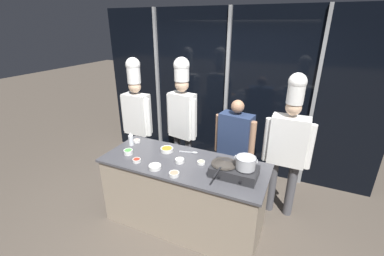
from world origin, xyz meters
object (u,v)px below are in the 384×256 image
at_px(prep_bowl_chili_flakes, 137,160).
at_px(person_guest, 235,142).
at_px(frying_pan, 224,163).
at_px(chef_sous, 182,112).
at_px(prep_bowl_noodles, 180,160).
at_px(prep_bowl_mushrooms, 174,174).
at_px(prep_bowl_onion, 155,167).
at_px(portable_stove, 234,171).
at_px(prep_bowl_shrimp, 137,141).
at_px(stock_pot, 246,162).
at_px(prep_bowl_scallions, 128,152).
at_px(chef_head, 137,112).
at_px(serving_spoon_slotted, 192,152).
at_px(prep_bowl_carrots, 167,149).
at_px(squeeze_bottle_clear, 131,139).
at_px(prep_bowl_ginger, 201,162).

height_order(prep_bowl_chili_flakes, person_guest, person_guest).
bearing_deg(frying_pan, chef_sous, 137.72).
xyz_separation_m(prep_bowl_noodles, person_guest, (0.45, 0.81, -0.02)).
bearing_deg(prep_bowl_mushrooms, prep_bowl_noodles, 105.47).
bearing_deg(prep_bowl_onion, prep_bowl_chili_flakes, 171.49).
height_order(portable_stove, frying_pan, frying_pan).
xyz_separation_m(frying_pan, prep_bowl_shrimp, (-1.36, 0.27, -0.12)).
bearing_deg(portable_stove, prep_bowl_chili_flakes, -170.47).
relative_size(stock_pot, prep_bowl_scallions, 2.05).
height_order(stock_pot, chef_head, chef_head).
bearing_deg(chef_head, chef_sous, -171.44).
bearing_deg(chef_head, serving_spoon_slotted, 159.55).
relative_size(prep_bowl_onion, serving_spoon_slotted, 0.59).
bearing_deg(chef_head, prep_bowl_onion, 134.57).
distance_m(prep_bowl_shrimp, prep_bowl_noodles, 0.84).
relative_size(prep_bowl_onion, prep_bowl_carrots, 0.86).
bearing_deg(stock_pot, serving_spoon_slotted, 158.70).
xyz_separation_m(squeeze_bottle_clear, prep_bowl_mushrooms, (0.89, -0.43, -0.06)).
distance_m(serving_spoon_slotted, person_guest, 0.67).
height_order(prep_bowl_shrimp, chef_sous, chef_sous).
bearing_deg(squeeze_bottle_clear, chef_head, 118.12).
bearing_deg(prep_bowl_onion, squeeze_bottle_clear, 147.98).
distance_m(frying_pan, prep_bowl_scallions, 1.25).
relative_size(frying_pan, serving_spoon_slotted, 2.06).
bearing_deg(portable_stove, frying_pan, -177.22).
distance_m(frying_pan, prep_bowl_noodles, 0.57).
relative_size(prep_bowl_ginger, chef_sous, 0.05).
bearing_deg(serving_spoon_slotted, chef_head, 158.75).
xyz_separation_m(stock_pot, squeeze_bottle_clear, (-1.60, 0.16, -0.11)).
height_order(prep_bowl_mushrooms, prep_bowl_shrimp, prep_bowl_mushrooms).
distance_m(chef_head, chef_sous, 0.76).
relative_size(prep_bowl_chili_flakes, person_guest, 0.07).
bearing_deg(portable_stove, prep_bowl_shrimp, 169.96).
bearing_deg(prep_bowl_onion, stock_pot, 13.54).
height_order(prep_bowl_shrimp, prep_bowl_noodles, prep_bowl_noodles).
height_order(portable_stove, prep_bowl_noodles, portable_stove).
xyz_separation_m(prep_bowl_ginger, prep_bowl_shrimp, (-1.05, 0.17, 0.00)).
distance_m(prep_bowl_shrimp, person_guest, 1.38).
xyz_separation_m(portable_stove, stock_pot, (0.12, 0.00, 0.13)).
bearing_deg(prep_bowl_chili_flakes, prep_bowl_shrimp, 125.81).
xyz_separation_m(portable_stove, prep_bowl_chili_flakes, (-1.15, -0.19, -0.04)).
height_order(portable_stove, prep_bowl_carrots, portable_stove).
bearing_deg(frying_pan, squeeze_bottle_clear, 173.31).
bearing_deg(stock_pot, squeeze_bottle_clear, 174.47).
bearing_deg(prep_bowl_mushrooms, frying_pan, 29.03).
relative_size(serving_spoon_slotted, person_guest, 0.16).
height_order(prep_bowl_onion, prep_bowl_shrimp, prep_bowl_onion).
distance_m(squeeze_bottle_clear, prep_bowl_scallions, 0.27).
distance_m(chef_head, person_guest, 1.61).
xyz_separation_m(prep_bowl_onion, prep_bowl_noodles, (0.19, 0.25, 0.00)).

